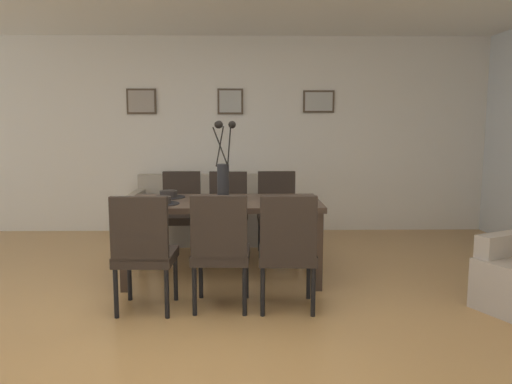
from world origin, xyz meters
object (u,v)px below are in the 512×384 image
at_px(sofa, 203,217).
at_px(framed_picture_left, 141,101).
at_px(dining_chair_far_right, 227,209).
at_px(bowl_near_left, 161,199).
at_px(dining_chair_mid_left, 288,247).
at_px(centerpiece_vase, 223,170).
at_px(dining_chair_mid_right, 277,209).
at_px(dining_chair_near_left, 144,248).
at_px(framed_picture_center, 230,101).
at_px(framed_picture_right, 319,102).
at_px(bowl_near_right, 169,193).
at_px(dining_chair_far_left, 220,246).
at_px(dining_table, 223,209).
at_px(dining_chair_near_right, 181,209).

relative_size(sofa, framed_picture_left, 4.38).
bearing_deg(dining_chair_far_right, bowl_near_left, -117.32).
distance_m(dining_chair_mid_left, centerpiece_vase, 1.13).
bearing_deg(dining_chair_mid_right, bowl_near_left, -135.67).
relative_size(dining_chair_near_left, bowl_near_left, 5.41).
height_order(dining_chair_near_left, sofa, dining_chair_near_left).
xyz_separation_m(bowl_near_left, sofa, (0.19, 1.81, -0.50)).
bearing_deg(dining_chair_near_left, framed_picture_center, 79.23).
bearing_deg(framed_picture_right, bowl_near_left, -126.85).
xyz_separation_m(dining_chair_near_left, dining_chair_mid_left, (1.10, 0.02, 0.00)).
distance_m(dining_chair_mid_left, bowl_near_left, 1.29).
xyz_separation_m(dining_chair_near_left, bowl_near_right, (0.02, 1.07, 0.27)).
bearing_deg(sofa, centerpiece_vase, -77.83).
height_order(bowl_near_right, framed_picture_center, framed_picture_center).
bearing_deg(centerpiece_vase, bowl_near_right, 159.83).
relative_size(dining_chair_near_left, dining_chair_mid_left, 1.00).
relative_size(dining_chair_near_left, sofa, 0.54).
height_order(bowl_near_left, framed_picture_left, framed_picture_left).
bearing_deg(framed_picture_right, centerpiece_vase, -119.37).
relative_size(dining_chair_near_left, framed_picture_left, 2.36).
bearing_deg(dining_chair_far_left, bowl_near_right, 118.33).
distance_m(dining_chair_near_left, dining_chair_mid_right, 2.07).
height_order(dining_chair_mid_right, framed_picture_right, framed_picture_right).
distance_m(dining_chair_far_left, bowl_near_left, 0.88).
relative_size(dining_table, centerpiece_vase, 2.45).
relative_size(framed_picture_left, framed_picture_right, 0.94).
bearing_deg(framed_picture_left, centerpiece_vase, -60.59).
xyz_separation_m(centerpiece_vase, framed_picture_right, (1.18, 2.09, 0.73)).
xyz_separation_m(dining_chair_near_left, dining_chair_mid_right, (1.12, 1.75, 0.00)).
relative_size(dining_table, dining_chair_near_left, 1.96).
distance_m(dining_chair_far_left, dining_chair_mid_left, 0.52).
height_order(sofa, framed_picture_left, framed_picture_left).
bearing_deg(framed_picture_center, dining_table, -90.00).
distance_m(dining_table, bowl_near_left, 0.59).
height_order(dining_chair_far_left, centerpiece_vase, centerpiece_vase).
relative_size(bowl_near_right, sofa, 0.10).
distance_m(dining_chair_far_left, framed_picture_center, 3.17).
bearing_deg(dining_chair_far_right, dining_chair_mid_right, 2.31).
bearing_deg(dining_chair_near_right, centerpiece_vase, -59.65).
relative_size(centerpiece_vase, bowl_near_right, 4.32).
bearing_deg(bowl_near_left, dining_chair_far_left, -48.65).
distance_m(bowl_near_left, framed_picture_right, 3.02).
bearing_deg(centerpiece_vase, framed_picture_right, 60.63).
bearing_deg(sofa, dining_chair_mid_right, -39.17).
xyz_separation_m(dining_table, dining_chair_far_left, (0.02, -0.83, -0.15)).
xyz_separation_m(dining_chair_far_left, framed_picture_right, (1.16, 2.92, 1.24)).
height_order(framed_picture_center, framed_picture_right, framed_picture_center).
xyz_separation_m(dining_chair_near_right, dining_chair_mid_right, (1.07, -0.01, 0.00)).
bearing_deg(dining_chair_near_left, dining_chair_far_left, 4.07).
bearing_deg(bowl_near_left, dining_chair_mid_left, -31.50).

